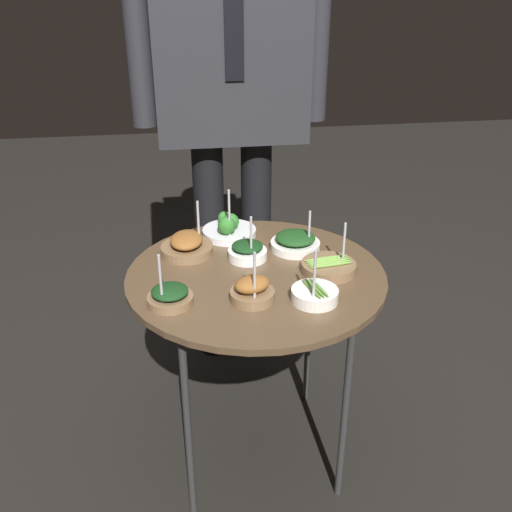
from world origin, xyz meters
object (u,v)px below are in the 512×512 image
object	(u,v)px
waiter_figure	(230,63)
bowl_spinach_near_rim	(248,251)
bowl_spinach_front_left	(295,242)
bowl_roast_mid_left	(187,245)
bowl_asparagus_mid_right	(315,295)
serving_cart	(256,285)
bowl_roast_center	(252,291)
bowl_asparagus_front_center	(329,267)
bowl_broccoli_far_rim	(229,229)
bowl_spinach_back_left	(170,296)

from	to	relation	value
waiter_figure	bowl_spinach_near_rim	bearing A→B (deg)	-91.28
bowl_spinach_near_rim	bowl_spinach_front_left	bearing A→B (deg)	15.46
bowl_roast_mid_left	bowl_asparagus_mid_right	bearing A→B (deg)	-45.73
serving_cart	bowl_spinach_near_rim	xyz separation A→B (m)	(-0.01, 0.08, 0.07)
bowl_asparagus_mid_right	bowl_roast_center	distance (m)	0.16
bowl_asparagus_mid_right	bowl_asparagus_front_center	bearing A→B (deg)	62.42
bowl_spinach_near_rim	bowl_roast_mid_left	xyz separation A→B (m)	(-0.17, 0.06, 0.00)
bowl_spinach_front_left	bowl_asparagus_front_center	bearing A→B (deg)	-68.00
bowl_roast_mid_left	waiter_figure	xyz separation A→B (m)	(0.18, 0.41, 0.44)
bowl_roast_mid_left	bowl_spinach_front_left	size ratio (longest dim) A/B	1.06
bowl_roast_mid_left	bowl_asparagus_front_center	size ratio (longest dim) A/B	1.03
bowl_asparagus_mid_right	bowl_asparagus_front_center	world-z (taller)	bowl_asparagus_mid_right
bowl_spinach_near_rim	bowl_asparagus_front_center	world-z (taller)	bowl_spinach_near_rim
bowl_spinach_front_left	waiter_figure	xyz separation A→B (m)	(-0.14, 0.43, 0.44)
bowl_roast_center	bowl_broccoli_far_rim	xyz separation A→B (m)	(-0.02, 0.39, -0.00)
bowl_roast_center	bowl_broccoli_far_rim	distance (m)	0.39
bowl_asparagus_front_center	bowl_roast_mid_left	bearing A→B (deg)	156.06
bowl_spinach_front_left	bowl_asparagus_front_center	distance (m)	0.16
bowl_roast_mid_left	bowl_broccoli_far_rim	world-z (taller)	bowl_broccoli_far_rim
bowl_asparagus_front_center	waiter_figure	distance (m)	0.76
bowl_roast_mid_left	waiter_figure	world-z (taller)	waiter_figure
bowl_broccoli_far_rim	serving_cart	bearing A→B (deg)	-78.94
serving_cart	waiter_figure	size ratio (longest dim) A/B	0.40
bowl_roast_center	bowl_asparagus_mid_right	bearing A→B (deg)	-9.67
bowl_roast_mid_left	bowl_asparagus_mid_right	xyz separation A→B (m)	(0.30, -0.31, -0.01)
bowl_spinach_near_rim	bowl_roast_center	distance (m)	0.23
bowl_spinach_back_left	bowl_asparagus_front_center	distance (m)	0.44
bowl_asparagus_mid_right	bowl_broccoli_far_rim	xyz separation A→B (m)	(-0.17, 0.41, 0.01)
bowl_roast_center	waiter_figure	world-z (taller)	waiter_figure
serving_cart	bowl_roast_mid_left	size ratio (longest dim) A/B	4.60
serving_cart	bowl_broccoli_far_rim	world-z (taller)	bowl_broccoli_far_rim
bowl_spinach_back_left	bowl_broccoli_far_rim	distance (m)	0.42
bowl_asparagus_mid_right	bowl_asparagus_front_center	size ratio (longest dim) A/B	1.04
bowl_roast_center	bowl_asparagus_front_center	world-z (taller)	bowl_roast_center
serving_cart	bowl_spinach_back_left	xyz separation A→B (m)	(-0.23, -0.13, 0.06)
bowl_broccoli_far_rim	waiter_figure	size ratio (longest dim) A/B	0.09
bowl_roast_center	bowl_spinach_front_left	xyz separation A→B (m)	(0.17, 0.27, -0.00)
bowl_asparagus_mid_right	bowl_roast_center	size ratio (longest dim) A/B	1.05
bowl_spinach_front_left	bowl_roast_mid_left	bearing A→B (deg)	176.90
bowl_spinach_near_rim	bowl_asparagus_mid_right	world-z (taller)	bowl_asparagus_mid_right
bowl_spinach_back_left	bowl_spinach_front_left	xyz separation A→B (m)	(0.37, 0.25, 0.00)
serving_cart	bowl_spinach_front_left	world-z (taller)	bowl_spinach_front_left
serving_cart	waiter_figure	world-z (taller)	waiter_figure
bowl_asparagus_mid_right	bowl_spinach_front_left	bearing A→B (deg)	87.30
serving_cart	bowl_asparagus_front_center	xyz separation A→B (m)	(0.20, -0.03, 0.06)
bowl_roast_mid_left	bowl_asparagus_front_center	bearing A→B (deg)	-23.94
bowl_spinach_near_rim	bowl_asparagus_mid_right	bearing A→B (deg)	-62.07
bowl_roast_mid_left	bowl_broccoli_far_rim	distance (m)	0.17
bowl_spinach_near_rim	waiter_figure	xyz separation A→B (m)	(0.01, 0.47, 0.44)
bowl_roast_mid_left	bowl_asparagus_front_center	distance (m)	0.41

